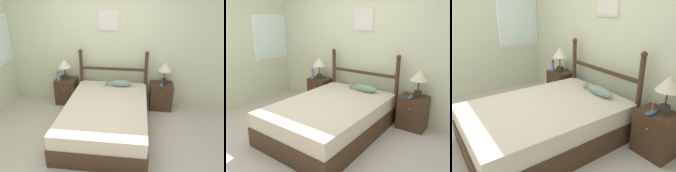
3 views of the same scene
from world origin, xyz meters
TOP-DOWN VIEW (x-y plane):
  - ground_plane at (0.00, 0.00)m, footprint 16.00×16.00m
  - wall_back at (0.00, 1.73)m, footprint 6.40×0.08m
  - bed at (0.20, 0.54)m, footprint 1.45×2.09m
  - headboard at (0.20, 1.55)m, footprint 1.47×0.09m
  - nightstand_left at (-0.83, 1.49)m, footprint 0.45×0.39m
  - nightstand_right at (1.24, 1.49)m, footprint 0.45×0.39m
  - table_lamp_left at (-0.84, 1.48)m, footprint 0.29×0.29m
  - table_lamp_right at (1.28, 1.53)m, footprint 0.29×0.29m
  - bottle at (-0.96, 1.39)m, footprint 0.07×0.07m
  - model_boat at (1.21, 1.37)m, footprint 0.08×0.19m
  - fish_pillow at (0.35, 1.35)m, footprint 0.54×0.15m

SIDE VIEW (x-z plane):
  - ground_plane at x=0.00m, z-range 0.00..0.00m
  - bed at x=0.20m, z-range 0.00..0.53m
  - nightstand_left at x=-0.83m, z-range 0.00..0.57m
  - nightstand_right at x=1.24m, z-range 0.00..0.57m
  - model_boat at x=1.21m, z-range 0.49..0.69m
  - fish_pillow at x=0.35m, z-range 0.53..0.66m
  - bottle at x=-0.96m, z-range 0.56..0.77m
  - headboard at x=0.20m, z-range 0.06..1.29m
  - table_lamp_left at x=-0.84m, z-range 0.68..1.14m
  - table_lamp_right at x=1.28m, z-range 0.68..1.14m
  - wall_back at x=0.00m, z-range 0.00..2.55m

